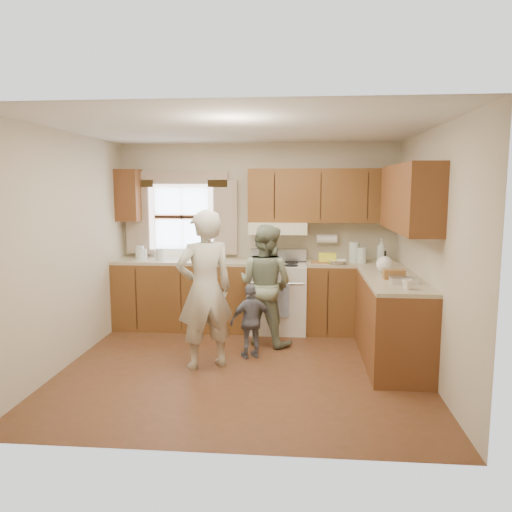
# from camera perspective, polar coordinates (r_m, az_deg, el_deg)

# --- Properties ---
(room) EXTENTS (3.80, 3.80, 3.80)m
(room) POSITION_cam_1_polar(r_m,az_deg,el_deg) (5.17, -1.49, 0.50)
(room) COLOR #513119
(room) RESTS_ON ground
(kitchen_fixtures) EXTENTS (3.80, 2.25, 2.15)m
(kitchen_fixtures) POSITION_cam_1_polar(r_m,az_deg,el_deg) (6.27, 5.23, -2.02)
(kitchen_fixtures) COLOR #49270F
(kitchen_fixtures) RESTS_ON ground
(stove) EXTENTS (0.76, 0.67, 1.07)m
(stove) POSITION_cam_1_polar(r_m,az_deg,el_deg) (6.70, 2.49, -4.59)
(stove) COLOR silver
(stove) RESTS_ON ground
(woman_left) EXTENTS (0.73, 0.65, 1.69)m
(woman_left) POSITION_cam_1_polar(r_m,az_deg,el_deg) (5.28, -5.86, -3.88)
(woman_left) COLOR beige
(woman_left) RESTS_ON ground
(woman_right) EXTENTS (0.88, 0.81, 1.47)m
(woman_right) POSITION_cam_1_polar(r_m,az_deg,el_deg) (6.08, 1.07, -3.31)
(woman_right) COLOR #233A23
(woman_right) RESTS_ON ground
(child) EXTENTS (0.54, 0.40, 0.84)m
(child) POSITION_cam_1_polar(r_m,az_deg,el_deg) (5.64, -0.54, -7.45)
(child) COLOR slate
(child) RESTS_ON ground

